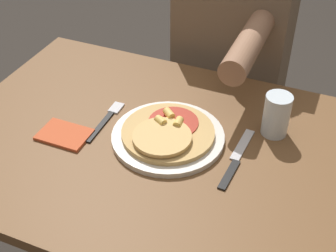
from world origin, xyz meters
TOP-DOWN VIEW (x-y plane):
  - dining_table at (0.00, 0.00)m, footprint 1.04×0.73m
  - plate at (0.02, 0.03)m, footprint 0.28×0.28m
  - pizza at (0.02, 0.02)m, footprint 0.23×0.23m
  - fork at (-0.16, 0.03)m, footprint 0.03×0.18m
  - knife at (0.19, 0.02)m, footprint 0.03×0.22m
  - drinking_glass at (0.25, 0.15)m, footprint 0.06×0.06m
  - napkin at (-0.22, -0.06)m, footprint 0.12×0.09m
  - person_diner at (0.03, 0.54)m, footprint 0.35×0.52m

SIDE VIEW (x-z plane):
  - dining_table at x=0.00m, z-range 0.25..1.01m
  - person_diner at x=0.03m, z-range 0.10..1.35m
  - fork at x=-0.16m, z-range 0.76..0.77m
  - knife at x=0.19m, z-range 0.76..0.77m
  - napkin at x=-0.22m, z-range 0.76..0.77m
  - plate at x=0.02m, z-range 0.76..0.77m
  - pizza at x=0.02m, z-range 0.77..0.80m
  - drinking_glass at x=0.25m, z-range 0.76..0.87m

